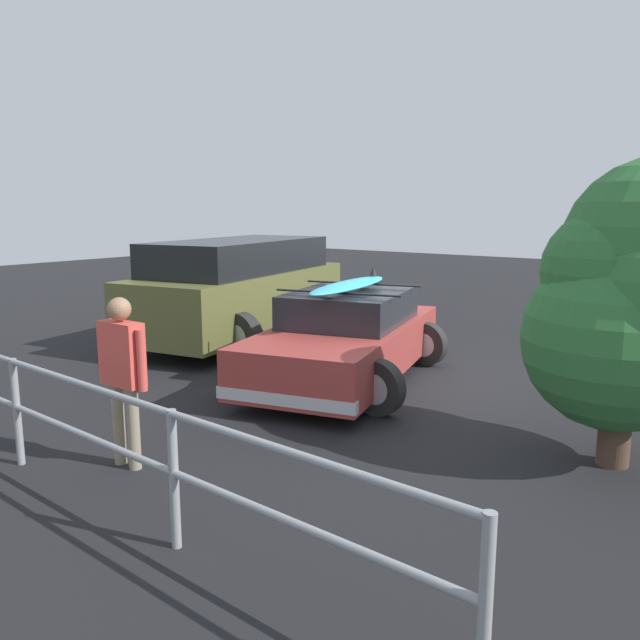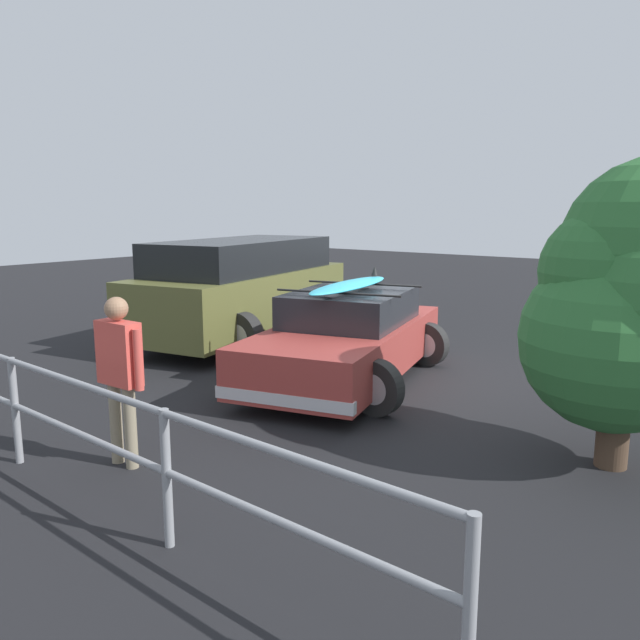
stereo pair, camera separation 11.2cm
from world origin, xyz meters
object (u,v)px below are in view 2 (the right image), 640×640
(sedan_car, at_px, (347,338))
(suv_car, at_px, (243,288))
(bush_near_left, at_px, (640,294))
(person_bystander, at_px, (120,366))

(sedan_car, relative_size, suv_car, 0.86)
(sedan_car, height_order, suv_car, suv_car)
(suv_car, bearing_deg, bush_near_left, 164.58)
(person_bystander, bearing_deg, suv_car, -56.53)
(sedan_car, height_order, bush_near_left, bush_near_left)
(suv_car, height_order, bush_near_left, bush_near_left)
(suv_car, relative_size, bush_near_left, 1.78)
(person_bystander, distance_m, bush_near_left, 4.78)
(suv_car, distance_m, person_bystander, 5.77)
(sedan_car, relative_size, bush_near_left, 1.53)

